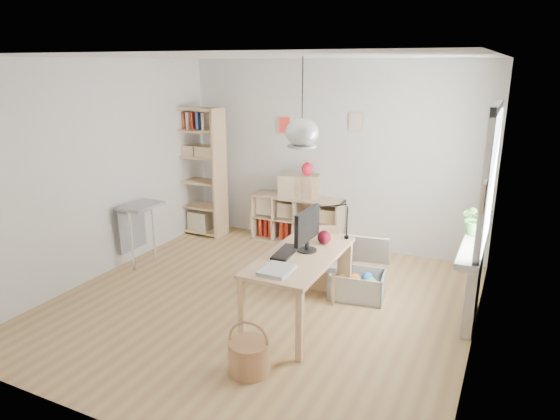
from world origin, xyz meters
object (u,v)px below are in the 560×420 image
at_px(chair, 320,258).
at_px(storage_chest, 359,278).
at_px(tall_bookshelf, 199,166).
at_px(monitor, 307,228).
at_px(drawer_chest, 299,186).
at_px(cube_shelf, 297,223).
at_px(desk, 300,263).

distance_m(chair, storage_chest, 0.52).
height_order(tall_bookshelf, monitor, tall_bookshelf).
relative_size(storage_chest, drawer_chest, 1.29).
bearing_deg(drawer_chest, cube_shelf, 125.75).
bearing_deg(storage_chest, cube_shelf, 128.15).
bearing_deg(storage_chest, monitor, -123.99).
bearing_deg(chair, tall_bookshelf, 137.36).
bearing_deg(desk, drawer_chest, 113.95).
bearing_deg(drawer_chest, tall_bookshelf, 173.93).
height_order(tall_bookshelf, chair, tall_bookshelf).
xyz_separation_m(desk, tall_bookshelf, (-2.59, 1.95, 0.43)).
height_order(desk, monitor, monitor).
relative_size(tall_bookshelf, drawer_chest, 3.34).
height_order(desk, storage_chest, desk).
height_order(chair, monitor, monitor).
xyz_separation_m(tall_bookshelf, chair, (2.56, -1.30, -0.62)).
distance_m(monitor, drawer_chest, 2.30).
distance_m(chair, monitor, 0.75).
distance_m(cube_shelf, monitor, 2.45).
bearing_deg(monitor, drawer_chest, 117.67).
bearing_deg(desk, cube_shelf, 114.61).
relative_size(desk, drawer_chest, 2.50).
distance_m(desk, storage_chest, 1.03).
bearing_deg(storage_chest, tall_bookshelf, 152.32).
distance_m(tall_bookshelf, drawer_chest, 1.64).
bearing_deg(cube_shelf, monitor, -63.71).
relative_size(cube_shelf, storage_chest, 1.81).
distance_m(desk, drawer_chest, 2.41).
distance_m(storage_chest, monitor, 1.13).
xyz_separation_m(tall_bookshelf, drawer_chest, (1.61, 0.24, -0.20)).
relative_size(cube_shelf, chair, 1.69).
bearing_deg(monitor, tall_bookshelf, 146.99).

